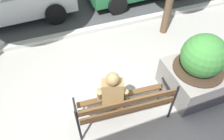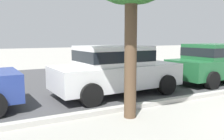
% 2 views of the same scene
% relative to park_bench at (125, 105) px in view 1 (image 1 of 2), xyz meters
% --- Properties ---
extents(ground_plane, '(80.00, 80.00, 0.00)m').
position_rel_park_bench_xyz_m(ground_plane, '(-0.07, 0.19, -0.54)').
color(ground_plane, '#9E9B93').
extents(curb_stone, '(60.00, 0.20, 0.12)m').
position_rel_park_bench_xyz_m(curb_stone, '(-0.07, 3.09, -0.48)').
color(curb_stone, '#B2AFA8').
rests_on(curb_stone, ground).
extents(park_bench, '(1.83, 0.67, 0.95)m').
position_rel_park_bench_xyz_m(park_bench, '(0.00, 0.00, 0.00)').
color(park_bench, brown).
rests_on(park_bench, ground).
extents(bronze_statue_seated, '(0.81, 0.81, 1.37)m').
position_rel_park_bench_xyz_m(bronze_statue_seated, '(-0.16, 0.20, 0.12)').
color(bronze_statue_seated, olive).
rests_on(bronze_statue_seated, ground).
extents(concrete_planter, '(1.11, 1.11, 1.46)m').
position_rel_park_bench_xyz_m(concrete_planter, '(1.67, 0.20, 0.09)').
color(concrete_planter, gray).
rests_on(concrete_planter, ground).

